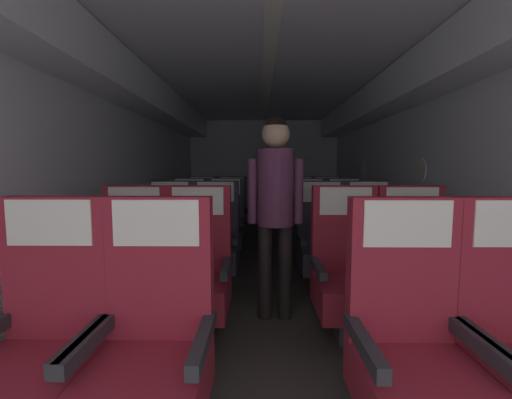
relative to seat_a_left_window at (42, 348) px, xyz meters
The scene contains 22 objects.
ground 2.44m from the seat_a_left_window, 65.40° to the left, with size 3.49×7.92×0.02m, color #3D3833.
fuselage_shell 2.90m from the seat_a_left_window, 67.73° to the left, with size 3.37×7.57×2.30m.
seat_a_left_window is the anchor object (origin of this frame).
seat_a_left_aisle 0.47m from the seat_a_left_window, ahead, with size 0.49×0.51×1.07m.
seat_a_right_window 1.54m from the seat_a_left_window, ahead, with size 0.49×0.51×1.07m.
seat_b_left_window 0.96m from the seat_a_left_window, 89.95° to the left, with size 0.49×0.51×1.07m.
seat_b_left_aisle 1.06m from the seat_a_left_window, 64.16° to the left, with size 0.49×0.51×1.07m.
seat_b_right_aisle 2.22m from the seat_a_left_window, 25.47° to the left, with size 0.49×0.51×1.07m.
seat_b_right_window 1.81m from the seat_a_left_window, 32.21° to the left, with size 0.49×0.51×1.07m.
seat_c_left_window 1.91m from the seat_a_left_window, 90.05° to the left, with size 0.49×0.51×1.07m.
seat_c_left_aisle 1.97m from the seat_a_left_window, 76.42° to the left, with size 0.49×0.51×1.07m.
seat_c_right_aisle 2.76m from the seat_a_left_window, 43.53° to the left, with size 0.49×0.51×1.07m.
seat_c_right_window 2.43m from the seat_a_left_window, 50.98° to the left, with size 0.49×0.51×1.07m.
seat_d_left_window 2.87m from the seat_a_left_window, 90.18° to the left, with size 0.49×0.51×1.07m.
seat_d_left_aisle 2.89m from the seat_a_left_window, 80.66° to the left, with size 0.49×0.51×1.07m.
seat_d_right_aisle 3.48m from the seat_a_left_window, 54.84° to the left, with size 0.49×0.51×1.07m.
seat_d_right_window 3.25m from the seat_a_left_window, 61.78° to the left, with size 0.49×0.51×1.07m.
seat_e_left_window 3.81m from the seat_a_left_window, 90.13° to the left, with size 0.49×0.51×1.07m.
seat_e_left_aisle 3.83m from the seat_a_left_window, 82.99° to the left, with size 0.49×0.51×1.07m.
seat_e_right_aisle 4.31m from the seat_a_left_window, 62.58° to the left, with size 0.49×0.51×1.07m.
seat_e_right_window 4.09m from the seat_a_left_window, 67.96° to the left, with size 0.49×0.51×1.07m.
flight_attendant 1.71m from the seat_a_left_window, 50.41° to the left, with size 0.43×0.28×1.60m.
Camera 1 is at (-0.09, 0.30, 1.20)m, focal length 22.92 mm.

